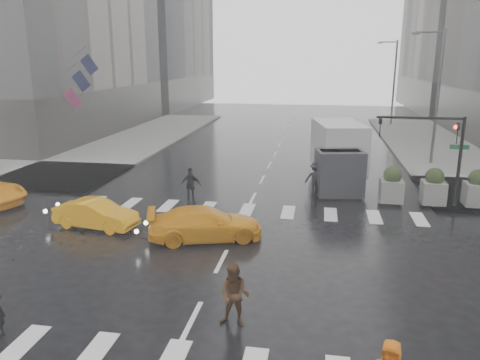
% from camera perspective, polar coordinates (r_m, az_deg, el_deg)
% --- Properties ---
extents(ground, '(120.00, 120.00, 0.00)m').
position_cam_1_polar(ground, '(17.26, -2.28, -9.85)').
color(ground, black).
rests_on(ground, ground).
extents(sidewalk_nw, '(35.00, 35.00, 0.15)m').
position_cam_1_polar(sidewalk_nw, '(40.62, -24.68, 3.27)').
color(sidewalk_nw, gray).
rests_on(sidewalk_nw, ground).
extents(road_markings, '(18.00, 48.00, 0.01)m').
position_cam_1_polar(road_markings, '(17.26, -2.28, -9.83)').
color(road_markings, silver).
rests_on(road_markings, ground).
extents(traffic_signal_pole, '(4.45, 0.42, 4.50)m').
position_cam_1_polar(traffic_signal_pole, '(24.36, 23.16, 4.17)').
color(traffic_signal_pole, black).
rests_on(traffic_signal_pole, ground).
extents(street_lamp_near, '(2.15, 0.22, 9.00)m').
position_cam_1_polar(street_lamp_near, '(34.27, 22.79, 9.84)').
color(street_lamp_near, '#59595B').
rests_on(street_lamp_near, ground).
extents(street_lamp_far, '(2.15, 0.22, 9.00)m').
position_cam_1_polar(street_lamp_far, '(53.93, 18.16, 11.60)').
color(street_lamp_far, '#59595B').
rests_on(street_lamp_far, ground).
extents(planter_west, '(1.10, 1.10, 1.80)m').
position_cam_1_polar(planter_west, '(24.62, 18.00, -0.60)').
color(planter_west, gray).
rests_on(planter_west, ground).
extents(planter_mid, '(1.10, 1.10, 1.80)m').
position_cam_1_polar(planter_mid, '(25.00, 22.54, -0.79)').
color(planter_mid, gray).
rests_on(planter_mid, ground).
extents(planter_east, '(1.10, 1.10, 1.80)m').
position_cam_1_polar(planter_east, '(25.53, 26.91, -0.96)').
color(planter_east, gray).
rests_on(planter_east, ground).
extents(flag_cluster, '(2.87, 3.06, 4.69)m').
position_cam_1_polar(flag_cluster, '(38.56, -19.18, 11.61)').
color(flag_cluster, '#59595B').
rests_on(flag_cluster, ground).
extents(pedestrian_brown, '(0.94, 0.77, 1.80)m').
position_cam_1_polar(pedestrian_brown, '(13.10, -0.65, -13.86)').
color(pedestrian_brown, '#462B19').
rests_on(pedestrian_brown, ground).
extents(pedestrian_far_a, '(1.09, 0.70, 1.81)m').
position_cam_1_polar(pedestrian_far_a, '(23.78, -5.98, -0.67)').
color(pedestrian_far_a, black).
rests_on(pedestrian_far_a, ground).
extents(pedestrian_far_b, '(1.33, 0.99, 1.83)m').
position_cam_1_polar(pedestrian_far_b, '(25.28, 9.17, 0.17)').
color(pedestrian_far_b, black).
rests_on(pedestrian_far_b, ground).
extents(taxi_mid, '(3.86, 1.86, 1.22)m').
position_cam_1_polar(taxi_mid, '(21.22, -17.15, -3.99)').
color(taxi_mid, '#FFA20D').
rests_on(taxi_mid, ground).
extents(taxi_rear, '(4.43, 3.04, 1.33)m').
position_cam_1_polar(taxi_rear, '(19.04, -4.25, -5.32)').
color(taxi_rear, '#FFA20D').
rests_on(taxi_rear, ground).
extents(box_truck, '(2.48, 6.61, 3.51)m').
position_cam_1_polar(box_truck, '(27.46, 11.90, 3.24)').
color(box_truck, '#BDBEC0').
rests_on(box_truck, ground).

